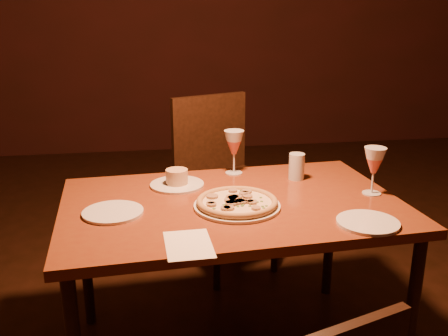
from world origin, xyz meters
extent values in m
cube|color=#371311|center=(0.00, 3.50, 1.50)|extent=(6.00, 0.04, 3.00)
cube|color=brown|center=(-0.20, 0.11, 0.68)|extent=(1.36, 0.92, 0.04)
cylinder|color=black|center=(-0.82, 0.43, 0.33)|extent=(0.05, 0.05, 0.66)
cylinder|color=black|center=(0.42, -0.22, 0.33)|extent=(0.05, 0.05, 0.66)
cylinder|color=black|center=(0.37, 0.51, 0.33)|extent=(0.05, 0.05, 0.66)
cube|color=black|center=(-0.08, 0.88, 0.50)|extent=(0.61, 0.61, 0.04)
cube|color=black|center=(-0.16, 1.08, 0.74)|extent=(0.44, 0.20, 0.44)
cylinder|color=black|center=(-0.19, 0.63, 0.24)|extent=(0.04, 0.04, 0.48)
cylinder|color=black|center=(-0.33, 0.98, 0.24)|extent=(0.04, 0.04, 0.48)
cylinder|color=black|center=(0.16, 0.77, 0.24)|extent=(0.04, 0.04, 0.48)
cylinder|color=black|center=(0.02, 1.12, 0.24)|extent=(0.04, 0.04, 0.48)
cylinder|color=silver|center=(-0.19, 0.04, 0.71)|extent=(0.33, 0.33, 0.01)
cylinder|color=beige|center=(-0.19, 0.04, 0.72)|extent=(0.30, 0.30, 0.01)
torus|color=#B4844E|center=(-0.19, 0.04, 0.73)|extent=(0.31, 0.31, 0.02)
cylinder|color=silver|center=(-0.40, 0.32, 0.71)|extent=(0.23, 0.23, 0.01)
cylinder|color=tan|center=(-0.40, 0.32, 0.74)|extent=(0.09, 0.09, 0.06)
cylinder|color=silver|center=(0.13, 0.33, 0.76)|extent=(0.07, 0.07, 0.12)
cylinder|color=silver|center=(-0.66, 0.05, 0.71)|extent=(0.22, 0.22, 0.01)
cylinder|color=silver|center=(0.23, -0.18, 0.71)|extent=(0.22, 0.22, 0.01)
cube|color=white|center=(-0.40, -0.25, 0.70)|extent=(0.15, 0.22, 0.00)
camera|label=1|loc=(-0.52, -1.69, 1.41)|focal=40.00mm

